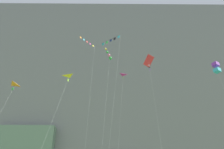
# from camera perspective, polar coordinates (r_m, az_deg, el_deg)

# --- Properties ---
(cliff_face) EXTENTS (180.00, 34.28, 63.50)m
(cliff_face) POSITION_cam_1_polar(r_m,az_deg,el_deg) (76.64, 1.97, -9.23)
(cliff_face) COLOR gray
(cliff_face) RESTS_ON ground
(kite_delta_mid_left) EXTENTS (2.95, 4.07, 28.35)m
(kite_delta_mid_left) POSITION_cam_1_polar(r_m,az_deg,el_deg) (49.61, 2.41, -2.27)
(kite_delta_mid_left) COLOR #CC3399
(kite_delta_mid_left) RESTS_ON ground
(kite_delta_low_left) EXTENTS (2.04, 6.07, 20.43)m
(kite_delta_low_left) POSITION_cam_1_polar(r_m,az_deg,el_deg) (40.91, -22.95, -3.60)
(kite_delta_low_left) COLOR orange
(kite_delta_low_left) RESTS_ON ground
(kite_banner_low_center) EXTENTS (2.48, 2.79, 29.23)m
(kite_banner_low_center) POSITION_cam_1_polar(r_m,az_deg,el_deg) (39.31, -5.92, 1.80)
(kite_banner_low_center) COLOR black
(kite_banner_low_center) RESTS_ON ground
(kite_box_upper_right) EXTENTS (1.52, 4.51, 30.09)m
(kite_box_upper_right) POSITION_cam_1_polar(r_m,az_deg,el_deg) (52.90, 23.29, 1.49)
(kite_box_upper_right) COLOR purple
(kite_box_upper_right) RESTS_ON ground
(kite_windsock_mid_right) EXTENTS (2.28, 6.33, 30.91)m
(kite_windsock_mid_right) POSITION_cam_1_polar(r_m,az_deg,el_deg) (47.75, -0.71, 4.38)
(kite_windsock_mid_right) COLOR green
(kite_windsock_mid_right) RESTS_ON ground
(kite_banner_upper_left) EXTENTS (3.69, 7.11, 32.20)m
(kite_banner_upper_left) POSITION_cam_1_polar(r_m,az_deg,el_deg) (44.92, -0.29, 6.43)
(kite_banner_upper_left) COLOR black
(kite_banner_upper_left) RESTS_ON ground
(kite_diamond_high_left) EXTENTS (1.70, 4.27, 26.94)m
(kite_diamond_high_left) POSITION_cam_1_polar(r_m,az_deg,el_deg) (41.27, 8.68, 2.60)
(kite_diamond_high_left) COLOR red
(kite_diamond_high_left) RESTS_ON ground
(kite_delta_high_right) EXTENTS (3.85, 5.79, 19.63)m
(kite_delta_high_right) POSITION_cam_1_polar(r_m,az_deg,el_deg) (34.43, -10.34, -2.32)
(kite_delta_high_right) COLOR yellow
(kite_delta_high_right) RESTS_ON ground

